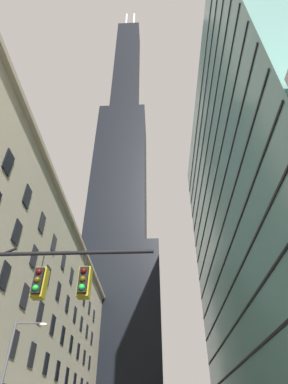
% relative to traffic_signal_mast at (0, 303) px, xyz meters
% --- Properties ---
extents(dark_skyscraper, '(25.66, 25.66, 209.03)m').
position_rel_traffic_signal_mast_xyz_m(dark_skyscraper, '(-6.89, 76.22, 56.63)').
color(dark_skyscraper, black).
rests_on(dark_skyscraper, ground).
extents(glass_office_midrise, '(14.73, 52.21, 57.71)m').
position_rel_traffic_signal_mast_xyz_m(glass_office_midrise, '(21.59, 29.12, 23.74)').
color(glass_office_midrise, slate).
rests_on(glass_office_midrise, ground).
extents(traffic_signal_mast, '(8.59, 0.63, 6.99)m').
position_rel_traffic_signal_mast_xyz_m(traffic_signal_mast, '(0.00, 0.00, 0.00)').
color(traffic_signal_mast, black).
rests_on(traffic_signal_mast, sidewalk_left).
extents(street_lamppost, '(2.34, 0.32, 7.93)m').
position_rel_traffic_signal_mast_xyz_m(street_lamppost, '(-4.48, 12.54, -0.27)').
color(street_lamppost, '#47474C').
rests_on(street_lamppost, sidewalk_left).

